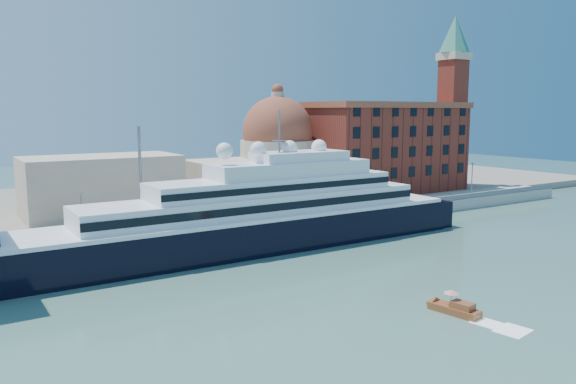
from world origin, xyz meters
TOP-DOWN VIEW (x-y plane):
  - ground at (0.00, 0.00)m, footprint 400.00×400.00m
  - quay at (0.00, 34.00)m, footprint 180.00×10.00m
  - land at (0.00, 75.00)m, footprint 260.00×72.00m
  - quay_fence at (0.00, 29.50)m, footprint 180.00×0.10m
  - superyacht at (-7.88, 23.00)m, footprint 90.52×12.55m
  - water_taxi at (0.12, -16.08)m, footprint 2.94×6.18m
  - warehouse at (52.00, 52.00)m, footprint 43.00×19.00m
  - campanile at (76.00, 52.00)m, footprint 8.40×8.40m
  - church at (6.39, 57.72)m, footprint 66.00×18.00m
  - lamp_posts at (-12.67, 32.27)m, footprint 120.80×2.40m

SIDE VIEW (x-z plane):
  - ground at x=0.00m, z-range 0.00..0.00m
  - water_taxi at x=0.12m, z-range -0.73..2.09m
  - land at x=0.00m, z-range 0.00..2.00m
  - quay at x=0.00m, z-range 0.00..2.50m
  - quay_fence at x=0.00m, z-range 2.50..3.70m
  - superyacht at x=-7.88m, z-range -8.86..18.19m
  - lamp_posts at x=-12.67m, z-range 0.84..18.84m
  - church at x=6.39m, z-range -1.84..23.66m
  - warehouse at x=52.00m, z-range 2.16..25.41m
  - campanile at x=76.00m, z-range 5.26..52.26m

